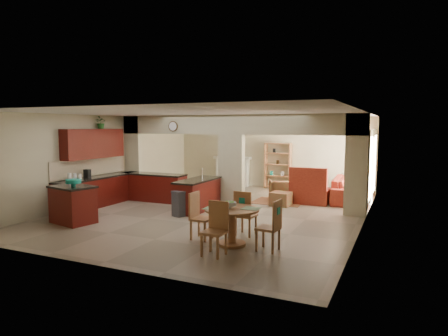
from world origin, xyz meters
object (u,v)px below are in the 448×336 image
at_px(sofa, 350,189).
at_px(dining_table, 232,221).
at_px(kitchen_island, 73,204).
at_px(armchair, 281,190).

bearing_deg(sofa, dining_table, 162.15).
relative_size(dining_table, sofa, 0.43).
distance_m(kitchen_island, dining_table, 4.44).
distance_m(dining_table, armchair, 5.38).
relative_size(kitchen_island, dining_table, 1.09).
xyz_separation_m(dining_table, armchair, (-0.52, 5.35, -0.17)).
bearing_deg(dining_table, sofa, 75.41).
distance_m(kitchen_island, sofa, 8.56).
xyz_separation_m(kitchen_island, sofa, (6.05, 6.06, -0.09)).
height_order(sofa, armchair, sofa).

